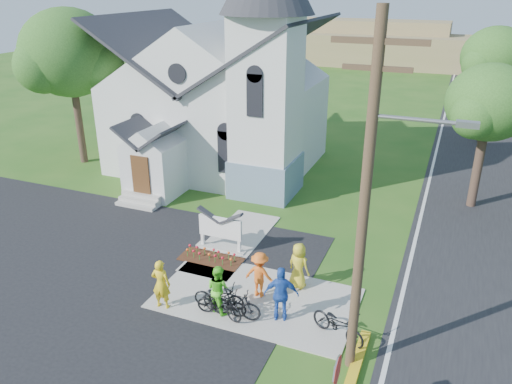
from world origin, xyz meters
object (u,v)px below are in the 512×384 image
at_px(church_sign, 220,228).
at_px(bike_1, 222,303).
at_px(cyclist_0, 161,284).
at_px(stop_sign, 336,381).
at_px(cyclist_3, 260,274).
at_px(bike_2, 222,303).
at_px(cyclist_4, 299,265).
at_px(bike_4, 338,324).
at_px(cyclist_1, 218,289).
at_px(cyclist_2, 281,294).
at_px(utility_pole, 368,197).
at_px(bike_0, 219,296).
at_px(bike_3, 235,304).

distance_m(church_sign, bike_1, 4.62).
bearing_deg(cyclist_0, stop_sign, 148.93).
bearing_deg(cyclist_0, cyclist_3, -153.36).
bearing_deg(cyclist_3, bike_1, 68.95).
bearing_deg(bike_2, cyclist_0, 91.22).
bearing_deg(cyclist_4, church_sign, -1.03).
bearing_deg(cyclist_3, bike_4, 161.34).
relative_size(cyclist_1, cyclist_2, 0.89).
bearing_deg(bike_4, church_sign, 81.89).
relative_size(cyclist_0, cyclist_2, 0.93).
bearing_deg(stop_sign, church_sign, 131.88).
bearing_deg(church_sign, bike_1, -63.57).
bearing_deg(bike_4, cyclist_4, 65.97).
bearing_deg(utility_pole, cyclist_1, 170.18).
relative_size(bike_0, cyclist_2, 0.91).
relative_size(church_sign, cyclist_4, 1.25).
bearing_deg(cyclist_0, bike_0, -167.11).
relative_size(bike_0, cyclist_4, 1.01).
xyz_separation_m(bike_2, cyclist_4, (1.85, 2.58, 0.43)).
height_order(bike_0, bike_4, bike_4).
xyz_separation_m(utility_pole, cyclist_3, (-3.81, 2.20, -4.50)).
height_order(cyclist_0, bike_0, cyclist_0).
bearing_deg(cyclist_3, bike_3, 82.42).
height_order(bike_0, bike_2, bike_0).
relative_size(bike_0, bike_3, 0.99).
xyz_separation_m(bike_0, bike_1, (0.29, -0.39, 0.04)).
relative_size(bike_2, cyclist_3, 1.00).
distance_m(bike_2, bike_4, 3.91).
distance_m(cyclist_0, cyclist_3, 3.43).
distance_m(church_sign, bike_4, 6.99).
relative_size(church_sign, cyclist_0, 1.21).
bearing_deg(cyclist_0, bike_1, -179.50).
xyz_separation_m(cyclist_1, cyclist_2, (2.11, 0.37, 0.11)).
distance_m(bike_2, cyclist_4, 3.21).
xyz_separation_m(stop_sign, cyclist_1, (-4.83, 3.52, -0.86)).
distance_m(bike_3, cyclist_4, 2.93).
distance_m(cyclist_0, bike_1, 2.19).
xyz_separation_m(bike_0, bike_4, (4.14, 0.00, 0.05)).
xyz_separation_m(cyclist_2, bike_2, (-1.92, -0.51, -0.53)).
relative_size(stop_sign, cyclist_2, 1.27).
height_order(church_sign, utility_pole, utility_pole).
distance_m(stop_sign, bike_1, 5.77).
relative_size(bike_2, bike_3, 0.95).
relative_size(cyclist_2, cyclist_4, 1.11).
distance_m(utility_pole, cyclist_0, 8.01).
bearing_deg(bike_2, cyclist_4, -44.68).
distance_m(cyclist_0, bike_4, 6.04).
xyz_separation_m(utility_pole, cyclist_4, (-2.71, 3.26, -4.48)).
bearing_deg(cyclist_1, bike_3, -173.14).
bearing_deg(bike_2, cyclist_2, -84.05).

